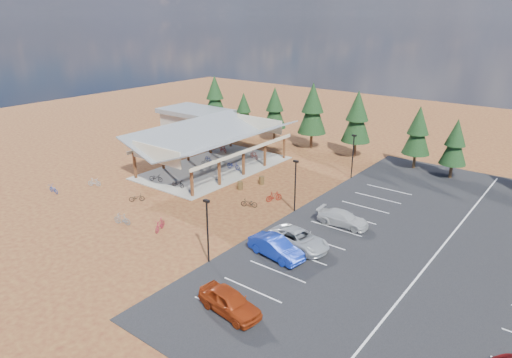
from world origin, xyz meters
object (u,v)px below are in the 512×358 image
object	(u,v)px
bike_3	(223,149)
bike_4	(178,184)
bike_1	(206,163)
bike_13	(122,219)
bike_5	(219,176)
bike_6	(234,165)
bike_15	(274,196)
bike_16	(249,203)
trash_bin_1	(262,180)
bike_2	(208,158)
bike_9	(94,182)
bike_0	(156,178)
bike_7	(254,155)
lamp_post_0	(207,227)
outbuilding	(196,121)
lamp_post_1	(295,182)
bike_10	(53,189)
bike_11	(160,225)
car_3	(343,218)
trash_bin_0	(240,186)
lamp_post_2	(353,153)
car_0	(230,302)
bike_12	(137,198)
car_2	(299,239)
car_1	(276,248)
bike_pavilion	(214,138)

from	to	relation	value
bike_3	bike_4	distance (m)	13.96
bike_1	bike_13	bearing A→B (deg)	-158.25
bike_5	bike_6	distance (m)	4.19
bike_6	bike_15	world-z (taller)	bike_6
bike_15	bike_16	xyz separation A→B (m)	(-1.06, -2.70, -0.09)
trash_bin_1	bike_2	size ratio (longest dim) A/B	0.53
trash_bin_1	bike_9	bearing A→B (deg)	-140.37
bike_0	bike_13	world-z (taller)	bike_13
bike_7	lamp_post_0	bearing A→B (deg)	-130.86
outbuilding	bike_3	xyz separation A→B (m)	(10.52, -5.52, -1.42)
lamp_post_1	bike_10	xyz separation A→B (m)	(-22.83, -11.65, -2.53)
bike_11	car_3	distance (m)	16.22
lamp_post_1	trash_bin_0	xyz separation A→B (m)	(-7.84, 1.28, -2.53)
bike_2	bike_1	bearing A→B (deg)	-123.71
bike_9	bike_6	bearing A→B (deg)	-60.45
bike_9	lamp_post_1	bearing A→B (deg)	-98.26
lamp_post_2	bike_2	size ratio (longest dim) A/B	3.02
bike_2	car_0	world-z (taller)	car_0
bike_2	bike_9	distance (m)	14.49
lamp_post_0	bike_12	size ratio (longest dim) A/B	3.39
bike_11	car_2	bearing A→B (deg)	-0.44
lamp_post_1	lamp_post_2	distance (m)	12.00
bike_10	bike_12	world-z (taller)	bike_10
outbuilding	bike_6	distance (m)	19.27
car_0	car_2	size ratio (longest dim) A/B	0.87
lamp_post_0	bike_5	xyz separation A→B (m)	(-11.45, 13.86, -2.42)
bike_11	car_0	xyz separation A→B (m)	(12.51, -5.14, 0.27)
bike_0	car_1	xyz separation A→B (m)	(20.44, -5.47, 0.29)
bike_pavilion	bike_11	bearing A→B (deg)	-63.18
bike_5	car_3	size ratio (longest dim) A/B	0.33
trash_bin_1	bike_11	world-z (taller)	bike_11
car_1	bike_16	bearing A→B (deg)	59.25
bike_13	car_3	distance (m)	19.84
bike_6	bike_12	distance (m)	13.63
car_2	bike_6	bearing A→B (deg)	64.10
lamp_post_2	bike_7	size ratio (longest dim) A/B	2.87
bike_10	car_0	size ratio (longest dim) A/B	0.37
bike_7	lamp_post_2	bearing A→B (deg)	-65.57
lamp_post_0	trash_bin_0	size ratio (longest dim) A/B	5.71
bike_3	bike_15	size ratio (longest dim) A/B	0.96
bike_9	bike_2	bearing A→B (deg)	-44.98
bike_pavilion	lamp_post_2	world-z (taller)	lamp_post_2
lamp_post_0	trash_bin_1	world-z (taller)	lamp_post_0
bike_pavilion	bike_9	world-z (taller)	bike_pavilion
bike_16	lamp_post_2	bearing A→B (deg)	142.63
bike_4	trash_bin_1	bearing A→B (deg)	-51.38
bike_9	car_2	bearing A→B (deg)	-114.15
lamp_post_2	bike_0	xyz separation A→B (m)	(-16.78, -14.80, -2.44)
bike_2	bike_13	distance (m)	19.16
trash_bin_0	car_3	world-z (taller)	car_3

